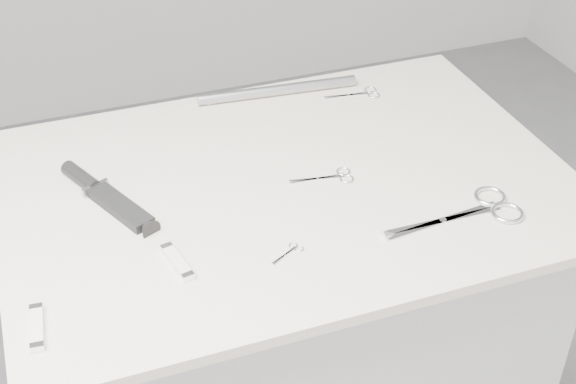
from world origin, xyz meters
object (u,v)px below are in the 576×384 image
object	(u,v)px
plinth	(287,362)
metal_rail	(278,90)
tiny_scissors	(290,252)
pocket_knife_a	(177,262)
sheathed_knife	(102,193)
large_shears	(479,210)
embroidery_scissors_a	(333,177)
pocket_knife_b	(37,327)
embroidery_scissors_b	(361,94)

from	to	relation	value
plinth	metal_rail	size ratio (longest dim) A/B	2.67
tiny_scissors	pocket_knife_a	world-z (taller)	pocket_knife_a
tiny_scissors	sheathed_knife	bearing A→B (deg)	107.01
sheathed_knife	metal_rail	distance (m)	0.47
large_shears	embroidery_scissors_a	world-z (taller)	large_shears
tiny_scissors	embroidery_scissors_a	bearing A→B (deg)	21.03
tiny_scissors	metal_rail	world-z (taller)	metal_rail
plinth	pocket_knife_b	bearing A→B (deg)	-153.78
embroidery_scissors_b	tiny_scissors	size ratio (longest dim) A/B	1.92
embroidery_scissors_a	plinth	bearing A→B (deg)	175.26
large_shears	pocket_knife_b	size ratio (longest dim) A/B	2.75
embroidery_scissors_b	tiny_scissors	bearing A→B (deg)	-119.06
plinth	tiny_scissors	size ratio (longest dim) A/B	14.77
large_shears	embroidery_scissors_b	distance (m)	0.44
embroidery_scissors_a	pocket_knife_b	world-z (taller)	pocket_knife_b
embroidery_scissors_a	sheathed_knife	world-z (taller)	sheathed_knife
embroidery_scissors_a	metal_rail	world-z (taller)	metal_rail
large_shears	metal_rail	bearing A→B (deg)	107.81
pocket_knife_b	metal_rail	xyz separation A→B (m)	(0.54, 0.52, 0.01)
sheathed_knife	metal_rail	bearing A→B (deg)	-83.80
embroidery_scissors_b	pocket_knife_a	distance (m)	0.63
large_shears	sheathed_knife	distance (m)	0.64
pocket_knife_b	sheathed_knife	bearing A→B (deg)	-21.02
embroidery_scissors_a	sheathed_knife	bearing A→B (deg)	176.66
sheathed_knife	pocket_knife_b	bearing A→B (deg)	129.83
large_shears	metal_rail	distance (m)	0.53
tiny_scissors	metal_rail	xyz separation A→B (m)	(0.15, 0.49, 0.01)
pocket_knife_b	metal_rail	size ratio (longest dim) A/B	0.27
embroidery_scissors_b	tiny_scissors	xyz separation A→B (m)	(-0.32, -0.43, -0.00)
sheathed_knife	large_shears	bearing A→B (deg)	-137.96
embroidery_scissors_b	tiny_scissors	world-z (taller)	same
plinth	embroidery_scissors_a	distance (m)	0.48
tiny_scissors	embroidery_scissors_b	bearing A→B (deg)	24.96
pocket_knife_b	embroidery_scissors_b	bearing A→B (deg)	-51.82
tiny_scissors	pocket_knife_a	xyz separation A→B (m)	(-0.17, 0.03, 0.00)
sheathed_knife	pocket_knife_b	world-z (taller)	sheathed_knife
tiny_scissors	metal_rail	size ratio (longest dim) A/B	0.18
tiny_scissors	pocket_knife_a	distance (m)	0.18
embroidery_scissors_a	embroidery_scissors_b	distance (m)	0.31
sheathed_knife	pocket_knife_a	distance (m)	0.23
tiny_scissors	plinth	bearing A→B (deg)	42.96
pocket_knife_b	metal_rail	bearing A→B (deg)	-41.15
embroidery_scissors_a	pocket_knife_b	xyz separation A→B (m)	(-0.53, -0.20, 0.00)
embroidery_scissors_a	pocket_knife_a	size ratio (longest dim) A/B	1.26
tiny_scissors	pocket_knife_b	bearing A→B (deg)	156.87
tiny_scissors	metal_rail	bearing A→B (deg)	44.24
tiny_scissors	metal_rail	distance (m)	0.51
embroidery_scissors_b	pocket_knife_b	xyz separation A→B (m)	(-0.71, -0.47, 0.00)
embroidery_scissors_b	metal_rail	bearing A→B (deg)	168.10
tiny_scissors	large_shears	bearing A→B (deg)	-30.30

